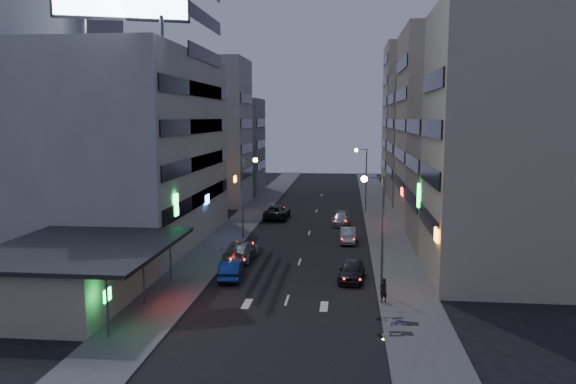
# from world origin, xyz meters

# --- Properties ---
(ground) EXTENTS (180.00, 180.00, 0.00)m
(ground) POSITION_xyz_m (0.00, 0.00, 0.00)
(ground) COLOR black
(ground) RESTS_ON ground
(sidewalk_left) EXTENTS (4.00, 120.00, 0.12)m
(sidewalk_left) POSITION_xyz_m (-8.00, 30.00, 0.06)
(sidewalk_left) COLOR #4C4C4F
(sidewalk_left) RESTS_ON ground
(sidewalk_right) EXTENTS (4.00, 120.00, 0.12)m
(sidewalk_right) POSITION_xyz_m (8.00, 30.00, 0.06)
(sidewalk_right) COLOR #4C4C4F
(sidewalk_right) RESTS_ON ground
(food_court) EXTENTS (11.00, 13.00, 3.88)m
(food_court) POSITION_xyz_m (-13.90, 2.00, 1.98)
(food_court) COLOR tan
(food_court) RESTS_ON ground
(white_building) EXTENTS (14.00, 24.00, 18.00)m
(white_building) POSITION_xyz_m (-17.00, 20.00, 9.00)
(white_building) COLOR #ADADA8
(white_building) RESTS_ON ground
(grey_tower) EXTENTS (10.00, 14.00, 34.00)m
(grey_tower) POSITION_xyz_m (-26.00, 23.00, 17.00)
(grey_tower) COLOR gray
(grey_tower) RESTS_ON ground
(shophouse_near) EXTENTS (10.00, 11.00, 20.00)m
(shophouse_near) POSITION_xyz_m (15.00, 10.50, 10.00)
(shophouse_near) COLOR tan
(shophouse_near) RESTS_ON ground
(shophouse_mid) EXTENTS (11.00, 12.00, 16.00)m
(shophouse_mid) POSITION_xyz_m (15.50, 22.00, 8.00)
(shophouse_mid) COLOR tan
(shophouse_mid) RESTS_ON ground
(shophouse_far) EXTENTS (10.00, 14.00, 22.00)m
(shophouse_far) POSITION_xyz_m (15.00, 35.00, 11.00)
(shophouse_far) COLOR tan
(shophouse_far) RESTS_ON ground
(far_left_a) EXTENTS (11.00, 10.00, 20.00)m
(far_left_a) POSITION_xyz_m (-15.50, 45.00, 10.00)
(far_left_a) COLOR #ADADA8
(far_left_a) RESTS_ON ground
(far_left_b) EXTENTS (12.00, 10.00, 15.00)m
(far_left_b) POSITION_xyz_m (-16.00, 58.00, 7.50)
(far_left_b) COLOR gray
(far_left_b) RESTS_ON ground
(far_right_a) EXTENTS (11.00, 12.00, 18.00)m
(far_right_a) POSITION_xyz_m (15.50, 50.00, 9.00)
(far_right_a) COLOR tan
(far_right_a) RESTS_ON ground
(far_right_b) EXTENTS (12.00, 12.00, 24.00)m
(far_right_b) POSITION_xyz_m (16.00, 64.00, 12.00)
(far_right_b) COLOR tan
(far_right_b) RESTS_ON ground
(street_lamp_right_near) EXTENTS (1.60, 0.44, 8.02)m
(street_lamp_right_near) POSITION_xyz_m (5.90, 6.00, 5.36)
(street_lamp_right_near) COLOR #595B60
(street_lamp_right_near) RESTS_ON sidewalk_right
(street_lamp_left) EXTENTS (1.60, 0.44, 8.02)m
(street_lamp_left) POSITION_xyz_m (-5.90, 22.00, 5.36)
(street_lamp_left) COLOR #595B60
(street_lamp_left) RESTS_ON sidewalk_left
(street_lamp_right_far) EXTENTS (1.60, 0.44, 8.02)m
(street_lamp_right_far) POSITION_xyz_m (5.90, 40.00, 5.36)
(street_lamp_right_far) COLOR #595B60
(street_lamp_right_far) RESTS_ON sidewalk_right
(parked_car_right_near) EXTENTS (2.21, 4.56, 1.50)m
(parked_car_right_near) POSITION_xyz_m (4.30, 9.10, 0.75)
(parked_car_right_near) COLOR #242529
(parked_car_right_near) RESTS_ON ground
(parked_car_right_mid) EXTENTS (1.47, 4.21, 1.39)m
(parked_car_right_mid) POSITION_xyz_m (4.03, 21.89, 0.69)
(parked_car_right_mid) COLOR #A6A8AE
(parked_car_right_mid) RESTS_ON ground
(parked_car_left) EXTENTS (2.84, 5.89, 1.62)m
(parked_car_left) POSITION_xyz_m (-4.40, 34.12, 0.81)
(parked_car_left) COLOR #242428
(parked_car_left) RESTS_ON ground
(parked_car_right_far) EXTENTS (1.92, 4.59, 1.32)m
(parked_car_right_far) POSITION_xyz_m (3.24, 30.96, 0.66)
(parked_car_right_far) COLOR #989A9F
(parked_car_right_far) RESTS_ON ground
(road_car_blue) EXTENTS (1.88, 4.45, 1.43)m
(road_car_blue) POSITION_xyz_m (-4.69, 8.55, 0.71)
(road_car_blue) COLOR navy
(road_car_blue) RESTS_ON ground
(road_car_silver) EXTENTS (2.62, 5.77, 1.64)m
(road_car_silver) POSITION_xyz_m (-5.00, 14.14, 0.82)
(road_car_silver) COLOR #A4A9AD
(road_car_silver) RESTS_ON ground
(person) EXTENTS (0.69, 0.64, 1.59)m
(person) POSITION_xyz_m (6.30, 3.97, 0.92)
(person) COLOR black
(person) RESTS_ON sidewalk_right
(scooter_black_a) EXTENTS (0.68, 1.89, 1.15)m
(scooter_black_a) POSITION_xyz_m (7.59, -1.12, 0.69)
(scooter_black_a) COLOR black
(scooter_black_a) RESTS_ON sidewalk_right
(scooter_silver_a) EXTENTS (0.83, 1.75, 1.02)m
(scooter_silver_a) POSITION_xyz_m (6.99, -1.32, 0.63)
(scooter_silver_a) COLOR #94959B
(scooter_silver_a) RESTS_ON sidewalk_right
(scooter_blue) EXTENTS (0.80, 1.80, 1.06)m
(scooter_blue) POSITION_xyz_m (7.72, 0.28, 0.65)
(scooter_blue) COLOR navy
(scooter_blue) RESTS_ON sidewalk_right
(scooter_black_b) EXTENTS (0.99, 2.01, 1.18)m
(scooter_black_b) POSITION_xyz_m (8.14, 0.41, 0.71)
(scooter_black_b) COLOR black
(scooter_black_b) RESTS_ON sidewalk_right
(scooter_silver_b) EXTENTS (1.12, 1.91, 1.11)m
(scooter_silver_b) POSITION_xyz_m (7.15, 1.44, 0.67)
(scooter_silver_b) COLOR #919598
(scooter_silver_b) RESTS_ON sidewalk_right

